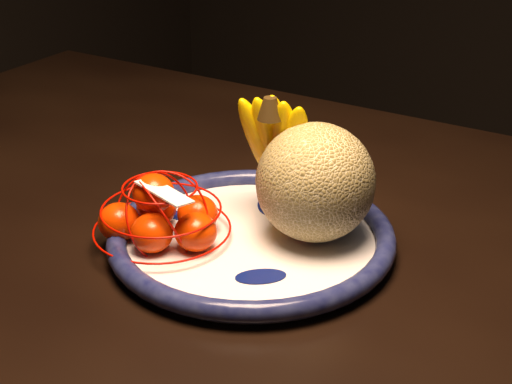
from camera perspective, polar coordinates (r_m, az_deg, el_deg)
The scene contains 6 objects.
dining_table at distance 1.05m, azimuth -0.21°, elevation -5.55°, with size 1.53×0.95×0.75m.
fruit_bowl at distance 0.93m, azimuth -0.34°, elevation -3.35°, with size 0.34×0.34×0.03m.
cantaloupe at distance 0.91m, azimuth 4.34°, elevation 0.71°, with size 0.14×0.14×0.14m, color olive.
banana_bunch at distance 0.95m, azimuth 1.75°, elevation 3.31°, with size 0.12×0.11×0.17m.
mandarin_bag at distance 0.92m, azimuth -6.84°, elevation -1.78°, with size 0.19×0.19×0.10m.
price_tag at distance 0.89m, azimuth -6.70°, elevation 0.02°, with size 0.07×0.03×0.00m, color white.
Camera 1 is at (0.40, -0.78, 1.22)m, focal length 55.00 mm.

